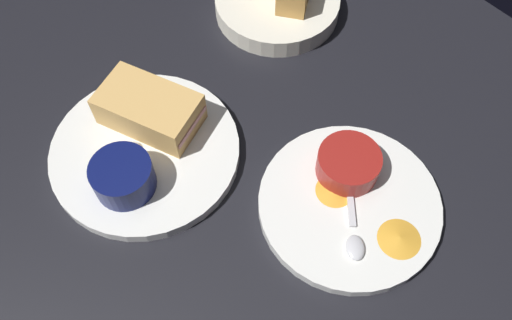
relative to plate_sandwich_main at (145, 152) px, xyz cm
name	(u,v)px	position (x,y,z in cm)	size (l,w,h in cm)	color
ground_plane	(199,179)	(6.74, 3.49, -2.30)	(110.00, 110.00, 3.00)	black
plate_sandwich_main	(145,152)	(0.00, 0.00, 0.00)	(25.06, 25.06, 1.60)	white
sandwich_half_near	(150,109)	(-3.12, 3.59, 3.20)	(14.94, 12.07, 4.80)	tan
ramekin_dark_sauce	(123,176)	(2.99, -4.78, 3.06)	(7.73, 7.73, 4.22)	#0C144C
spoon_by_dark_ramekin	(134,144)	(-1.26, -0.65, 1.16)	(8.10, 7.95, 0.80)	silver
plate_chips_companion	(349,205)	(23.18, 14.87, 0.00)	(22.84, 22.84, 1.60)	white
ramekin_light_gravy	(348,163)	(19.75, 17.73, 2.65)	(8.00, 8.00, 3.43)	maroon
spoon_by_gravy_ramekin	(354,237)	(26.85, 11.68, 1.16)	(8.42, 7.59, 0.80)	silver
plantain_chip_scatter	(363,196)	(23.73, 16.50, 1.10)	(18.83, 11.52, 0.60)	gold
bread_basket_rear	(278,0)	(-8.46, 31.39, 1.44)	(19.52, 19.52, 8.12)	silver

